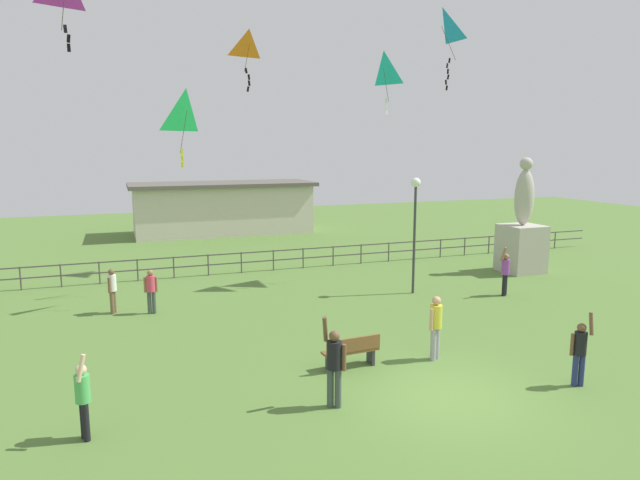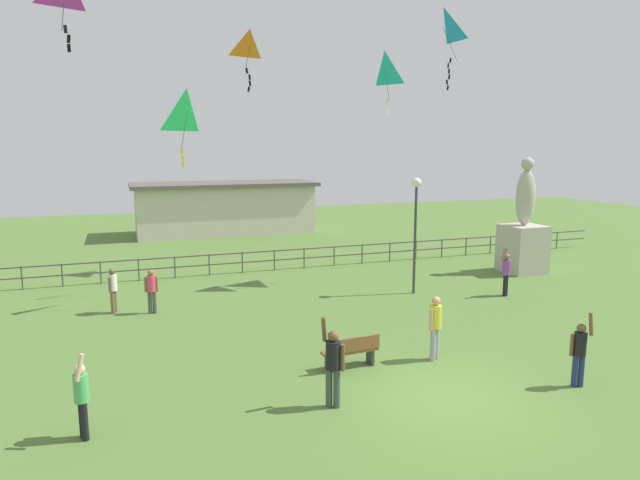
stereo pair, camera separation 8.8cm
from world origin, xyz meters
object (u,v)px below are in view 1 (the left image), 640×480
(person_6, at_px, (505,271))
(lamppost, at_px, (415,210))
(person_0, at_px, (334,362))
(person_1, at_px, (151,288))
(person_4, at_px, (580,349))
(kite_5, at_px, (442,29))
(kite_2, at_px, (249,45))
(person_5, at_px, (112,288))
(person_2, at_px, (83,396))
(person_3, at_px, (436,323))
(kite_4, at_px, (187,112))
(statue_monument, at_px, (522,236))
(park_bench, at_px, (351,351))
(kite_1, at_px, (383,69))

(person_6, bearing_deg, lamppost, 153.84)
(person_0, height_order, person_1, person_0)
(person_4, relative_size, kite_5, 0.58)
(person_4, distance_m, kite_2, 14.96)
(person_5, relative_size, person_6, 0.81)
(person_1, bearing_deg, person_5, 158.83)
(person_2, relative_size, kite_5, 0.57)
(person_1, xyz_separation_m, person_3, (6.83, -6.93, 0.12))
(person_0, xyz_separation_m, person_1, (-3.29, 8.55, -0.14))
(person_5, relative_size, kite_2, 0.71)
(lamppost, relative_size, person_5, 2.88)
(person_5, height_order, kite_4, kite_4)
(lamppost, bearing_deg, person_3, -114.78)
(statue_monument, height_order, person_2, statue_monument)
(park_bench, height_order, person_1, person_1)
(person_1, distance_m, person_4, 13.20)
(park_bench, bearing_deg, statue_monument, 33.18)
(person_1, height_order, kite_5, kite_5)
(person_6, distance_m, kite_2, 12.76)
(statue_monument, relative_size, person_6, 2.70)
(kite_4, bearing_deg, person_4, -52.63)
(person_3, distance_m, person_6, 7.60)
(lamppost, distance_m, kite_1, 5.64)
(kite_1, bearing_deg, kite_4, -175.80)
(person_3, relative_size, kite_4, 0.66)
(lamppost, distance_m, person_6, 4.14)
(person_3, height_order, kite_1, kite_1)
(person_0, relative_size, person_2, 1.13)
(park_bench, height_order, kite_2, kite_2)
(person_1, bearing_deg, statue_monument, 3.25)
(person_2, distance_m, kite_1, 16.17)
(person_4, height_order, person_6, person_6)
(kite_5, bearing_deg, person_3, -121.42)
(person_4, bearing_deg, kite_2, 114.50)
(person_4, bearing_deg, statue_monument, 56.09)
(person_6, height_order, kite_1, kite_1)
(statue_monument, distance_m, kite_5, 9.70)
(person_6, bearing_deg, statue_monument, 43.14)
(lamppost, distance_m, person_5, 11.24)
(person_6, bearing_deg, kite_5, 106.16)
(lamppost, relative_size, person_6, 2.34)
(person_0, relative_size, kite_4, 0.77)
(statue_monument, xyz_separation_m, person_5, (-17.39, -0.44, -0.76))
(person_5, relative_size, kite_1, 0.65)
(statue_monument, relative_size, person_2, 2.87)
(person_6, bearing_deg, person_1, 170.10)
(lamppost, xyz_separation_m, person_6, (3.10, -1.52, -2.29))
(statue_monument, bearing_deg, kite_1, 179.13)
(statue_monument, height_order, kite_1, kite_1)
(person_3, bearing_deg, statue_monument, 40.06)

